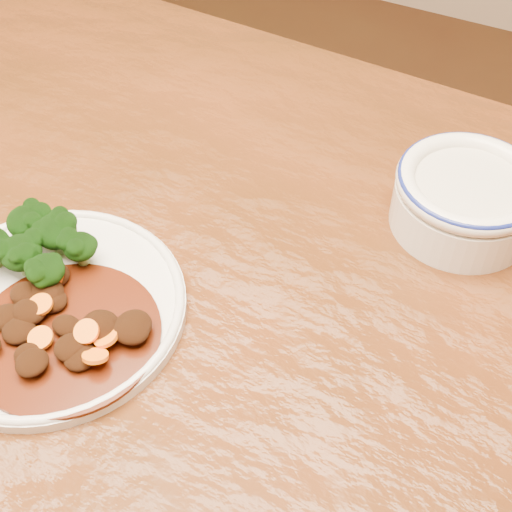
% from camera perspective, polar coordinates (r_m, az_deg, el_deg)
% --- Properties ---
extents(dining_table, '(1.54, 0.97, 0.75)m').
position_cam_1_polar(dining_table, '(0.72, -9.82, -6.42)').
color(dining_table, '#5F2A10').
rests_on(dining_table, ground).
extents(dinner_plate, '(0.24, 0.24, 0.01)m').
position_cam_1_polar(dinner_plate, '(0.65, -16.13, -3.95)').
color(dinner_plate, silver).
rests_on(dinner_plate, dining_table).
extents(broccoli_florets, '(0.10, 0.08, 0.04)m').
position_cam_1_polar(broccoli_florets, '(0.67, -17.40, 0.95)').
color(broccoli_florets, '#76944C').
rests_on(broccoli_florets, dinner_plate).
extents(mince_stew, '(0.16, 0.16, 0.03)m').
position_cam_1_polar(mince_stew, '(0.62, -15.16, -5.30)').
color(mince_stew, '#4B1808').
rests_on(mince_stew, dinner_plate).
extents(dip_bowl, '(0.14, 0.14, 0.06)m').
position_cam_1_polar(dip_bowl, '(0.71, 16.46, 4.56)').
color(dip_bowl, silver).
rests_on(dip_bowl, dining_table).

